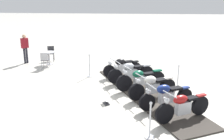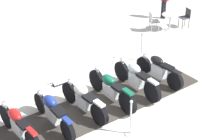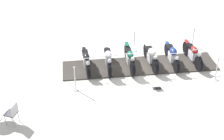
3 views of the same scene
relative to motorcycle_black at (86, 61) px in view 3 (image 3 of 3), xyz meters
name	(u,v)px [view 3 (image 3 of 3)]	position (x,y,z in m)	size (l,w,h in m)	color
ground_plane	(140,66)	(1.12, -2.24, -0.50)	(80.00, 80.00, 0.00)	beige
display_platform	(140,66)	(1.12, -2.24, -0.47)	(7.22, 1.65, 0.05)	#38332D
motorcycle_black	(86,61)	(0.00, 0.00, 0.00)	(1.86, 1.13, 0.91)	black
motorcycle_chrome	(108,59)	(0.43, -0.90, 0.03)	(2.12, 1.16, 1.01)	black
motorcycle_forest	(130,58)	(0.88, -1.80, 0.00)	(2.13, 1.18, 1.03)	black
motorcycle_cream	(151,56)	(1.32, -2.71, 0.03)	(1.93, 1.20, 0.98)	black
motorcycle_navy	(172,55)	(1.75, -3.61, 0.02)	(2.03, 1.14, 0.91)	black
motorcycle_maroon	(193,54)	(2.19, -4.52, 0.02)	(1.91, 1.18, 1.00)	black
stanchion_left_mid	(134,44)	(2.51, -1.57, -0.13)	(0.32, 0.32, 1.11)	silver
stanchion_right_rear	(216,72)	(1.08, -5.68, -0.09)	(0.30, 0.30, 1.14)	silver
stanchion_left_rear	(193,41)	(3.85, -4.33, -0.17)	(0.34, 0.34, 1.05)	silver
stanchion_right_front	(75,82)	(-1.61, -0.16, -0.08)	(0.29, 0.29, 1.15)	silver
info_placard	(157,87)	(-0.42, -3.40, -0.43)	(0.35, 0.41, 0.20)	#333338
cafe_chair_across_table	(12,113)	(-4.31, 1.10, 0.03)	(0.41, 0.41, 0.90)	#B7B7BC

